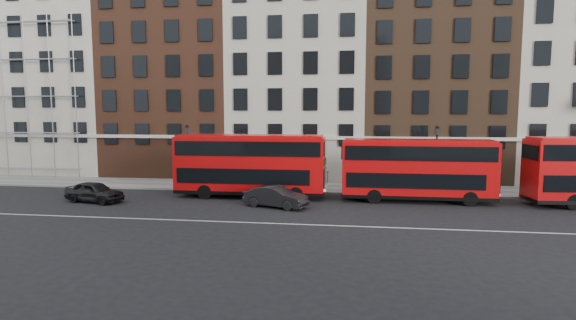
# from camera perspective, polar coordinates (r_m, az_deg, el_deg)

# --- Properties ---
(ground) EXTENTS (120.00, 120.00, 0.00)m
(ground) POSITION_cam_1_polar(r_m,az_deg,el_deg) (28.64, -2.80, -7.03)
(ground) COLOR black
(ground) RESTS_ON ground
(pavement) EXTENTS (80.00, 5.00, 0.15)m
(pavement) POSITION_cam_1_polar(r_m,az_deg,el_deg) (38.78, 0.13, -3.42)
(pavement) COLOR slate
(pavement) RESTS_ON ground
(kerb) EXTENTS (80.00, 0.30, 0.16)m
(kerb) POSITION_cam_1_polar(r_m,az_deg,el_deg) (36.35, -0.42, -4.06)
(kerb) COLOR gray
(kerb) RESTS_ON ground
(road_centre_line) EXTENTS (70.00, 0.12, 0.01)m
(road_centre_line) POSITION_cam_1_polar(r_m,az_deg,el_deg) (26.73, -3.61, -7.98)
(road_centre_line) COLOR white
(road_centre_line) RESTS_ON ground
(building_terrace) EXTENTS (64.00, 11.95, 22.00)m
(building_terrace) POSITION_cam_1_polar(r_m,az_deg,el_deg) (45.75, 1.04, 10.81)
(building_terrace) COLOR #B1AA99
(building_terrace) RESTS_ON ground
(bus_b) EXTENTS (11.41, 2.82, 4.78)m
(bus_b) POSITION_cam_1_polar(r_m,az_deg,el_deg) (34.33, -4.88, -0.49)
(bus_b) COLOR red
(bus_b) RESTS_ON ground
(bus_c) EXTENTS (10.81, 2.65, 4.54)m
(bus_c) POSITION_cam_1_polar(r_m,az_deg,el_deg) (33.81, 16.01, -1.04)
(bus_c) COLOR red
(bus_c) RESTS_ON ground
(car_rear) EXTENTS (4.67, 2.66, 1.50)m
(car_rear) POSITION_cam_1_polar(r_m,az_deg,el_deg) (35.50, -23.36, -3.72)
(car_rear) COLOR black
(car_rear) RESTS_ON ground
(car_front) EXTENTS (4.71, 2.92, 1.46)m
(car_front) POSITION_cam_1_polar(r_m,az_deg,el_deg) (30.85, -1.56, -4.67)
(car_front) COLOR black
(car_front) RESTS_ON ground
(lamp_post_left) EXTENTS (0.44, 0.44, 5.33)m
(lamp_post_left) POSITION_cam_1_polar(r_m,az_deg,el_deg) (39.02, -12.62, 0.94)
(lamp_post_left) COLOR black
(lamp_post_left) RESTS_ON pavement
(lamp_post_right) EXTENTS (0.44, 0.44, 5.33)m
(lamp_post_right) POSITION_cam_1_polar(r_m,az_deg,el_deg) (37.26, 18.31, 0.53)
(lamp_post_right) COLOR black
(lamp_post_right) RESTS_ON pavement
(iron_railings) EXTENTS (6.60, 0.06, 1.00)m
(iron_railings) POSITION_cam_1_polar(r_m,az_deg,el_deg) (40.85, 0.55, -2.12)
(iron_railings) COLOR black
(iron_railings) RESTS_ON pavement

